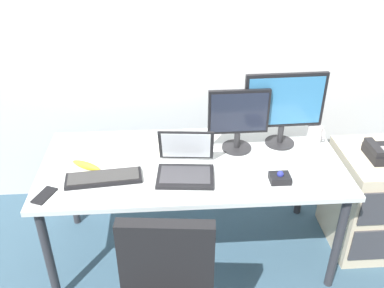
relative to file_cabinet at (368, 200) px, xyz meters
The scene contains 14 objects.
ground_plane 1.19m from the file_cabinet, behind, with size 8.00×8.00×0.00m, color #355164.
back_wall 1.72m from the file_cabinet, 147.72° to the left, with size 6.00×0.10×2.80m, color silver.
desk 1.18m from the file_cabinet, behind, with size 1.74×0.79×0.71m.
file_cabinet is the anchor object (origin of this frame).
desk_phone 0.38m from the file_cabinet, 116.78° to the right, with size 0.17×0.20×0.09m.
monitor_main 0.87m from the file_cabinet, 166.12° to the left, with size 0.49×0.18×0.46m.
monitor_side 1.04m from the file_cabinet, behind, with size 0.36×0.18×0.39m.
keyboard 1.69m from the file_cabinet, behind, with size 0.42×0.18×0.03m.
laptop 1.27m from the file_cabinet, behind, with size 0.34×0.32×0.23m.
trackball_mouse 0.82m from the file_cabinet, 159.96° to the right, with size 0.11×0.09×0.07m.
coffee_mug 0.58m from the file_cabinet, 159.21° to the left, with size 0.10×0.09×0.12m.
paper_notepad 1.37m from the file_cabinet, behind, with size 0.15×0.21×0.01m, color white.
cell_phone 1.98m from the file_cabinet, behind, with size 0.07×0.14×0.01m, color black.
banana 1.79m from the file_cabinet, behind, with size 0.19×0.04×0.04m, color yellow.
Camera 1 is at (-0.14, -2.04, 2.05)m, focal length 39.32 mm.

